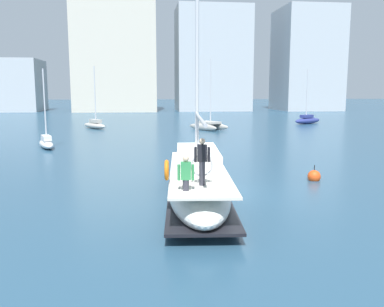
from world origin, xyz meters
name	(u,v)px	position (x,y,z in m)	size (l,w,h in m)	color
ground_plane	(222,192)	(0.00, 0.00, 0.00)	(400.00, 400.00, 0.00)	#284C66
main_sailboat	(198,182)	(-1.38, -1.90, 0.92)	(3.29, 9.78, 14.06)	white
moored_sloop_near	(95,124)	(-9.19, 32.99, 0.52)	(3.54, 4.26, 7.45)	#B7B2A8
moored_sloop_far	(46,142)	(-11.21, 16.02, 0.47)	(2.25, 4.05, 6.28)	silver
moored_catamaran	(208,125)	(4.26, 29.72, 0.59)	(4.48, 5.26, 8.21)	#B7B2A8
moored_cutter_left	(308,120)	(19.40, 36.92, 0.56)	(5.10, 3.74, 7.43)	navy
mooring_buoy	(314,176)	(5.18, 1.83, 0.20)	(0.67, 0.67, 0.93)	#EA4C19
waterfront_buildings	(182,60)	(5.88, 76.90, 11.47)	(81.48, 15.63, 26.64)	#B2B7BC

